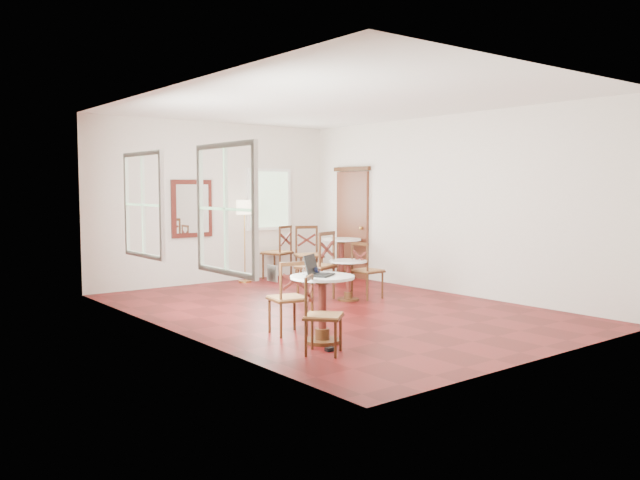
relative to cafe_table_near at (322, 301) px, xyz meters
The scene contains 17 objects.
ground 2.14m from the cafe_table_near, 47.55° to the left, with size 7.00×7.00×0.00m, color #5C0F0F.
room_shell 2.66m from the cafe_table_near, 53.37° to the left, with size 5.02×7.02×3.01m.
cafe_table_near is the anchor object (origin of this frame).
cafe_table_mid 2.85m from the cafe_table_near, 43.43° to the left, with size 0.60×0.60×0.64m.
cafe_table_back 5.07m from the cafe_table_near, 47.56° to the left, with size 0.76×0.76×0.81m.
chair_near_a 0.59m from the cafe_table_near, 95.41° to the left, with size 0.48×0.48×0.90m.
chair_near_b 0.49m from the cafe_table_near, 129.48° to the right, with size 0.55×0.55×0.84m.
chair_mid_a 2.88m from the cafe_table_near, 53.27° to the left, with size 0.64×0.64×1.09m.
chair_mid_b 3.07m from the cafe_table_near, 38.44° to the left, with size 0.45×0.45×0.92m.
chair_back_a 5.35m from the cafe_table_near, 61.00° to the left, with size 0.63×0.63×1.05m.
chair_back_b 4.77m from the cafe_table_near, 54.81° to the left, with size 0.65×0.65×1.06m.
floor_lamp 5.10m from the cafe_table_near, 68.62° to the left, with size 0.30×0.30×1.55m.
laptop 0.36m from the cafe_table_near, 128.93° to the left, with size 0.42×0.41×0.24m.
mouse 0.33m from the cafe_table_near, 117.65° to the left, with size 0.09×0.05×0.03m, color black.
navy_mug 0.37m from the cafe_table_near, 87.30° to the left, with size 0.11×0.07×0.08m.
water_glass 0.41m from the cafe_table_near, 115.58° to the left, with size 0.06×0.06×0.10m, color white.
power_adapter 0.61m from the cafe_table_near, 116.24° to the right, with size 0.10×0.06×0.04m, color black.
Camera 1 is at (-5.94, -7.28, 1.78)m, focal length 36.34 mm.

